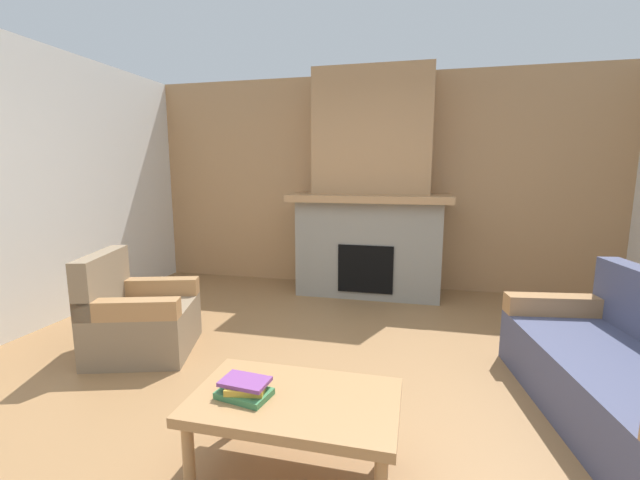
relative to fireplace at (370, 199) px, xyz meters
name	(u,v)px	position (x,y,z in m)	size (l,w,h in m)	color
ground	(321,404)	(0.00, -2.62, -1.16)	(9.00, 9.00, 0.00)	olive
wall_back_wood_panel	(374,183)	(0.00, 0.38, 0.19)	(6.00, 0.12, 2.70)	tan
fireplace	(370,199)	(0.00, 0.00, 0.00)	(1.90, 0.82, 2.70)	gray
couch	(637,381)	(1.86, -2.41, -0.88)	(1.09, 1.90, 0.85)	#474C6B
armchair	(138,318)	(-1.67, -2.20, -0.87)	(0.95, 0.95, 0.85)	#847056
coffee_table	(295,407)	(0.02, -3.27, -0.79)	(1.00, 0.60, 0.43)	#A87A4C
book_stack_near_edge	(245,388)	(-0.22, -3.32, -0.69)	(0.27, 0.22, 0.08)	#3D7F4C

